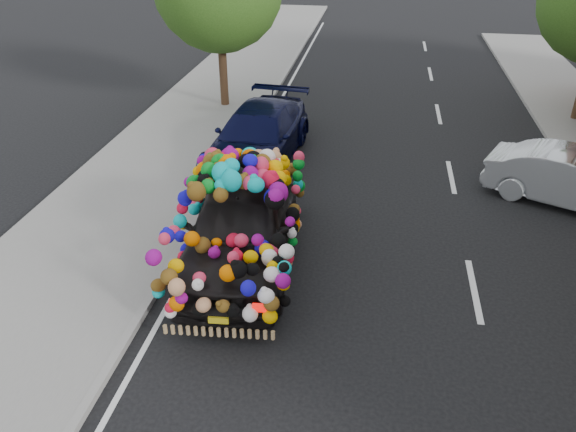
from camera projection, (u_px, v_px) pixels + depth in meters
name	position (u px, v px, depth m)	size (l,w,h in m)	color
ground	(288.00, 272.00, 11.18)	(100.00, 100.00, 0.00)	black
sidewalk	(85.00, 251.00, 11.75)	(4.00, 60.00, 0.12)	gray
kerb	(174.00, 259.00, 11.48)	(0.15, 60.00, 0.13)	gray
lane_markings	(474.00, 290.00, 10.67)	(6.00, 50.00, 0.01)	silver
plush_art_car	(240.00, 207.00, 11.00)	(2.77, 5.36, 2.35)	black
navy_sedan	(258.00, 136.00, 15.48)	(2.09, 5.14, 1.49)	black
silver_hatchback	(573.00, 179.00, 13.35)	(1.39, 3.97, 1.31)	silver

